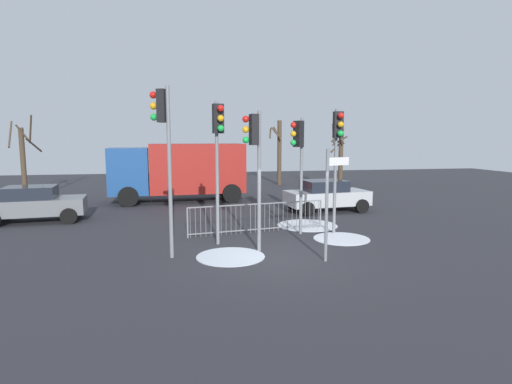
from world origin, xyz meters
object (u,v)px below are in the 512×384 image
(direction_sign_post, at_px, (328,199))
(car_silver_mid, at_px, (326,195))
(traffic_light_foreground_left, at_px, (337,143))
(delivery_truck, at_px, (180,169))
(bare_tree_right, at_px, (23,158))
(traffic_light_foreground_right, at_px, (254,149))
(traffic_light_mid_right, at_px, (299,150))
(bare_tree_centre, at_px, (279,151))
(traffic_light_rear_right, at_px, (218,140))
(bare_tree_left, at_px, (340,157))
(traffic_light_mid_left, at_px, (164,133))
(car_grey_trailing, at_px, (34,203))

(direction_sign_post, relative_size, car_silver_mid, 0.79)
(traffic_light_foreground_left, relative_size, direction_sign_post, 1.41)
(delivery_truck, height_order, bare_tree_right, bare_tree_right)
(traffic_light_foreground_right, bearing_deg, traffic_light_foreground_left, -70.31)
(traffic_light_mid_right, distance_m, bare_tree_centre, 15.74)
(traffic_light_mid_right, distance_m, car_silver_mid, 5.44)
(direction_sign_post, bearing_deg, traffic_light_foreground_right, 124.60)
(bare_tree_centre, bearing_deg, delivery_truck, -136.58)
(traffic_light_mid_right, xyz_separation_m, car_silver_mid, (2.62, 4.21, -2.24))
(traffic_light_foreground_left, relative_size, traffic_light_rear_right, 0.97)
(traffic_light_mid_right, relative_size, traffic_light_rear_right, 0.90)
(bare_tree_left, bearing_deg, traffic_light_mid_right, -117.86)
(bare_tree_right, bearing_deg, direction_sign_post, -50.29)
(bare_tree_centre, bearing_deg, traffic_light_mid_left, -113.51)
(bare_tree_centre, xyz_separation_m, bare_tree_right, (-16.15, -3.05, -0.19))
(traffic_light_mid_left, bearing_deg, bare_tree_right, 50.32)
(traffic_light_mid_left, height_order, bare_tree_left, traffic_light_mid_left)
(traffic_light_foreground_right, height_order, bare_tree_centre, bare_tree_centre)
(direction_sign_post, xyz_separation_m, bare_tree_right, (-12.96, 15.60, 0.52))
(car_silver_mid, distance_m, bare_tree_centre, 11.35)
(car_silver_mid, bearing_deg, traffic_light_mid_right, -127.97)
(traffic_light_mid_right, height_order, delivery_truck, traffic_light_mid_right)
(traffic_light_foreground_right, relative_size, direction_sign_post, 1.35)
(car_silver_mid, height_order, bare_tree_centre, bare_tree_centre)
(delivery_truck, distance_m, bare_tree_centre, 9.90)
(direction_sign_post, bearing_deg, car_silver_mid, 51.12)
(direction_sign_post, distance_m, car_silver_mid, 7.98)
(bare_tree_left, bearing_deg, traffic_light_foreground_right, -120.60)
(traffic_light_foreground_left, distance_m, car_grey_trailing, 12.34)
(traffic_light_foreground_left, height_order, delivery_truck, traffic_light_foreground_left)
(traffic_light_foreground_left, xyz_separation_m, bare_tree_right, (-14.37, 12.61, -0.97))
(delivery_truck, xyz_separation_m, bare_tree_left, (10.80, 4.09, 0.41))
(traffic_light_rear_right, bearing_deg, delivery_truck, -95.79)
(direction_sign_post, height_order, delivery_truck, direction_sign_post)
(traffic_light_mid_left, bearing_deg, car_silver_mid, -29.04)
(traffic_light_foreground_left, distance_m, bare_tree_centre, 15.78)
(bare_tree_left, xyz_separation_m, bare_tree_right, (-19.78, -0.35, 0.12))
(traffic_light_foreground_left, height_order, bare_tree_left, bare_tree_left)
(traffic_light_foreground_left, bearing_deg, traffic_light_foreground_right, 28.35)
(traffic_light_foreground_left, bearing_deg, car_silver_mid, -104.77)
(direction_sign_post, bearing_deg, bare_tree_centre, 61.42)
(traffic_light_rear_right, height_order, bare_tree_centre, bare_tree_centre)
(bare_tree_left, distance_m, bare_tree_centre, 4.53)
(car_grey_trailing, bearing_deg, traffic_light_rear_right, -41.72)
(traffic_light_mid_left, height_order, direction_sign_post, traffic_light_mid_left)
(delivery_truck, bearing_deg, traffic_light_mid_right, 112.29)
(bare_tree_left, xyz_separation_m, bare_tree_centre, (-3.63, 2.70, 0.32))
(traffic_light_rear_right, bearing_deg, bare_tree_left, -137.90)
(bare_tree_centre, bearing_deg, bare_tree_left, -36.61)
(direction_sign_post, height_order, bare_tree_right, bare_tree_right)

